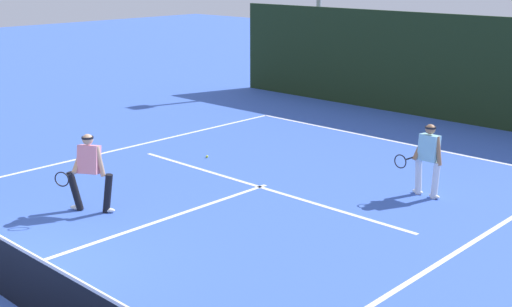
% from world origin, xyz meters
% --- Properties ---
extents(court_line_baseline_far, '(9.51, 0.10, 0.01)m').
position_xyz_m(court_line_baseline_far, '(0.00, 11.58, 0.00)').
color(court_line_baseline_far, white).
rests_on(court_line_baseline_far, ground_plane).
extents(court_line_service, '(7.75, 0.10, 0.01)m').
position_xyz_m(court_line_service, '(0.00, 6.22, 0.00)').
color(court_line_service, white).
rests_on(court_line_service, ground_plane).
extents(court_line_centre, '(0.10, 6.40, 0.01)m').
position_xyz_m(court_line_centre, '(0.00, 3.20, 0.00)').
color(court_line_centre, white).
rests_on(court_line_centre, ground_plane).
extents(player_near, '(0.90, 1.03, 1.56)m').
position_xyz_m(player_near, '(-1.37, 2.88, 0.85)').
color(player_near, black).
rests_on(player_near, ground_plane).
extents(player_far, '(0.79, 0.82, 1.54)m').
position_xyz_m(player_far, '(2.91, 8.16, 0.84)').
color(player_far, silver).
rests_on(player_far, ground_plane).
extents(tennis_ball, '(0.07, 0.07, 0.07)m').
position_xyz_m(tennis_ball, '(-2.52, 6.98, 0.03)').
color(tennis_ball, '#D1E033').
rests_on(tennis_ball, ground_plane).
extents(back_fence_windscreen, '(17.16, 0.12, 3.22)m').
position_xyz_m(back_fence_windscreen, '(0.00, 14.91, 1.61)').
color(back_fence_windscreen, black).
rests_on(back_fence_windscreen, ground_plane).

